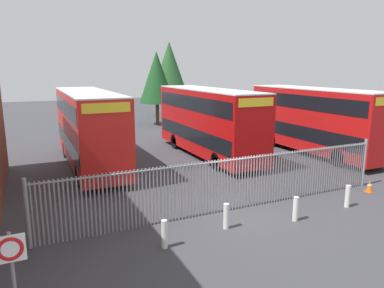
# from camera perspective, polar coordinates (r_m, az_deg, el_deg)

# --- Properties ---
(ground_plane) EXTENTS (100.00, 100.00, 0.00)m
(ground_plane) POSITION_cam_1_polar(r_m,az_deg,el_deg) (21.88, -4.40, -3.16)
(ground_plane) COLOR #3D3D42
(palisade_fence) EXTENTS (15.18, 0.14, 2.35)m
(palisade_fence) POSITION_cam_1_polar(r_m,az_deg,el_deg) (14.57, 6.34, -6.14)
(palisade_fence) COLOR gray
(palisade_fence) RESTS_ON ground
(double_decker_bus_near_gate) EXTENTS (2.54, 10.81, 4.42)m
(double_decker_bus_near_gate) POSITION_cam_1_polar(r_m,az_deg,el_deg) (25.52, 18.92, 3.94)
(double_decker_bus_near_gate) COLOR red
(double_decker_bus_near_gate) RESTS_ON ground
(double_decker_bus_behind_fence_left) EXTENTS (2.54, 10.81, 4.42)m
(double_decker_bus_behind_fence_left) POSITION_cam_1_polar(r_m,az_deg,el_deg) (23.42, 2.52, 3.91)
(double_decker_bus_behind_fence_left) COLOR #B70C0C
(double_decker_bus_behind_fence_left) RESTS_ON ground
(double_decker_bus_behind_fence_right) EXTENTS (2.54, 10.81, 4.42)m
(double_decker_bus_behind_fence_right) POSITION_cam_1_polar(r_m,az_deg,el_deg) (21.62, -16.15, 2.78)
(double_decker_bus_behind_fence_right) COLOR red
(double_decker_bus_behind_fence_right) RESTS_ON ground
(bollard_near_left) EXTENTS (0.20, 0.20, 0.95)m
(bollard_near_left) POSITION_cam_1_polar(r_m,az_deg,el_deg) (11.86, -4.43, -14.13)
(bollard_near_left) COLOR silver
(bollard_near_left) RESTS_ON ground
(bollard_center_front) EXTENTS (0.20, 0.20, 0.95)m
(bollard_center_front) POSITION_cam_1_polar(r_m,az_deg,el_deg) (13.17, 5.45, -11.40)
(bollard_center_front) COLOR silver
(bollard_center_front) RESTS_ON ground
(bollard_near_right) EXTENTS (0.20, 0.20, 0.95)m
(bollard_near_right) POSITION_cam_1_polar(r_m,az_deg,el_deg) (14.30, 16.19, -9.92)
(bollard_near_right) COLOR silver
(bollard_near_right) RESTS_ON ground
(bollard_far_right) EXTENTS (0.20, 0.20, 0.95)m
(bollard_far_right) POSITION_cam_1_polar(r_m,az_deg,el_deg) (16.38, 23.56, -7.64)
(bollard_far_right) COLOR silver
(bollard_far_right) RESTS_ON ground
(traffic_cone_by_gate) EXTENTS (0.34, 0.34, 0.59)m
(traffic_cone_by_gate) POSITION_cam_1_polar(r_m,az_deg,el_deg) (18.77, 26.46, -6.06)
(traffic_cone_by_gate) COLOR orange
(traffic_cone_by_gate) RESTS_ON ground
(speed_limit_sign_post) EXTENTS (0.60, 0.14, 2.40)m
(speed_limit_sign_post) POSITION_cam_1_polar(r_m,az_deg,el_deg) (8.65, -26.83, -16.27)
(speed_limit_sign_post) COLOR slate
(speed_limit_sign_post) RESTS_ON ground
(tree_tall_back) EXTENTS (3.61, 3.61, 7.41)m
(tree_tall_back) POSITION_cam_1_polar(r_m,az_deg,el_deg) (36.87, -5.65, 10.52)
(tree_tall_back) COLOR #4C3823
(tree_tall_back) RESTS_ON ground
(tree_short_side) EXTENTS (4.40, 4.40, 8.94)m
(tree_short_side) POSITION_cam_1_polar(r_m,az_deg,el_deg) (44.72, -3.64, 12.03)
(tree_short_side) COLOR #4C3823
(tree_short_side) RESTS_ON ground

